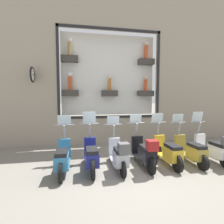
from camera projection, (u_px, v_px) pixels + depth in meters
ground_plane at (132, 172)px, 4.99m from camera, size 120.00×120.00×0.00m
building_facade at (110, 46)px, 8.16m from camera, size 1.25×36.00×8.96m
scooter_white_0 at (214, 149)px, 5.75m from camera, size 1.79×0.61×1.61m
scooter_olive_1 at (191, 151)px, 5.66m from camera, size 1.79×0.61×1.55m
scooter_yellow_2 at (168, 152)px, 5.51m from camera, size 1.80×0.60×1.59m
scooter_black_3 at (145, 153)px, 5.30m from camera, size 1.80×0.60×1.57m
scooter_silver_4 at (119, 155)px, 5.14m from camera, size 1.79×0.60×1.51m
scooter_navy_5 at (91, 156)px, 5.07m from camera, size 1.81×0.60×1.68m
scooter_teal_6 at (63, 158)px, 4.92m from camera, size 1.80×0.61×1.57m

